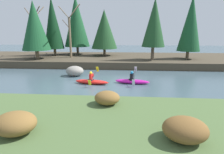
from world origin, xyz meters
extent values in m
plane|color=#425660|center=(0.00, 0.00, 0.00)|extent=(90.00, 90.00, 0.00)
cube|color=#4C6638|center=(0.00, -7.03, 0.32)|extent=(44.00, 5.10, 0.65)
cube|color=#473D2D|center=(0.00, 10.53, 0.40)|extent=(44.00, 10.43, 0.80)
cylinder|color=#7A664C|center=(-8.32, 7.62, 1.34)|extent=(0.36, 0.36, 1.08)
cone|color=#194C28|center=(-8.32, 7.62, 4.74)|extent=(3.35, 3.35, 5.71)
cylinder|color=#7A664C|center=(-7.55, 11.18, 1.28)|extent=(0.36, 0.36, 0.95)
cone|color=#0F3319|center=(-7.55, 11.18, 5.19)|extent=(2.73, 2.73, 6.86)
cylinder|color=brown|center=(-4.63, 12.63, 1.38)|extent=(0.36, 0.36, 1.16)
cone|color=#194C28|center=(-4.63, 12.63, 5.48)|extent=(3.64, 3.64, 7.02)
cylinder|color=brown|center=(-0.44, 11.40, 1.30)|extent=(0.36, 0.36, 1.00)
cone|color=#1E4723|center=(-0.44, 11.40, 4.39)|extent=(3.59, 3.59, 5.17)
cylinder|color=brown|center=(5.68, 7.69, 1.58)|extent=(0.36, 0.36, 1.55)
cone|color=#1E4723|center=(5.68, 7.69, 5.03)|extent=(2.65, 2.65, 5.35)
cylinder|color=brown|center=(10.12, 8.90, 1.29)|extent=(0.36, 0.36, 0.97)
cone|color=#194C28|center=(10.12, 8.90, 4.97)|extent=(2.68, 2.68, 6.39)
cylinder|color=brown|center=(-9.57, 9.69, 3.30)|extent=(0.28, 0.28, 4.99)
cylinder|color=brown|center=(-10.43, 10.42, 6.43)|extent=(1.84, 1.57, 1.66)
cylinder|color=brown|center=(-8.66, 8.93, 6.33)|extent=(1.93, 1.65, 1.47)
cylinder|color=brown|center=(-9.21, 10.68, 6.52)|extent=(0.85, 2.08, 1.85)
cylinder|color=brown|center=(-5.97, 13.47, 2.80)|extent=(0.28, 0.28, 3.99)
cylinder|color=brown|center=(-6.66, 14.04, 5.27)|extent=(1.49, 1.28, 1.35)
cylinder|color=brown|center=(-5.25, 12.86, 5.19)|extent=(1.57, 1.34, 1.19)
cylinder|color=brown|center=(-5.69, 14.26, 5.34)|extent=(0.70, 1.68, 1.49)
cylinder|color=#7A664C|center=(-4.57, 9.10, 3.32)|extent=(0.28, 0.28, 5.04)
cylinder|color=#7A664C|center=(-5.44, 9.82, 6.48)|extent=(1.86, 1.58, 1.68)
cylinder|color=#7A664C|center=(-3.65, 8.32, 6.38)|extent=(1.95, 1.66, 1.48)
cylinder|color=#7A664C|center=(-4.21, 10.09, 6.58)|extent=(0.85, 2.10, 1.87)
ellipsoid|color=brown|center=(-1.14, -8.27, 1.02)|extent=(1.39, 1.16, 0.75)
ellipsoid|color=brown|center=(1.63, -5.59, 0.97)|extent=(1.19, 0.99, 0.64)
ellipsoid|color=brown|center=(4.32, -8.25, 1.03)|extent=(1.39, 1.16, 0.75)
ellipsoid|color=#C61999|center=(3.04, 0.21, 0.17)|extent=(2.76, 0.95, 0.34)
cone|color=#C61999|center=(4.28, 0.04, 0.19)|extent=(0.37, 0.24, 0.20)
cylinder|color=black|center=(2.99, 0.21, 0.31)|extent=(0.54, 0.54, 0.08)
cylinder|color=black|center=(2.99, 0.21, 0.56)|extent=(0.34, 0.34, 0.42)
sphere|color=#1E89D1|center=(2.99, 0.21, 0.89)|extent=(0.26, 0.26, 0.23)
cylinder|color=black|center=(3.12, 0.44, 0.65)|extent=(0.12, 0.24, 0.35)
cylinder|color=black|center=(3.06, -0.04, 0.65)|extent=(0.12, 0.24, 0.35)
cylinder|color=black|center=(3.22, 0.18, 0.69)|extent=(0.29, 1.90, 0.65)
cube|color=white|center=(3.35, 1.13, 1.00)|extent=(0.22, 0.18, 0.41)
cube|color=white|center=(3.10, -0.76, 0.38)|extent=(0.22, 0.18, 0.41)
ellipsoid|color=red|center=(-0.15, -0.13, 0.17)|extent=(2.76, 1.01, 0.34)
cone|color=red|center=(1.08, -0.32, 0.19)|extent=(0.38, 0.25, 0.20)
cylinder|color=black|center=(-0.19, -0.12, 0.31)|extent=(0.55, 0.55, 0.08)
cylinder|color=red|center=(-0.19, -0.12, 0.56)|extent=(0.34, 0.34, 0.42)
sphere|color=yellow|center=(-0.19, -0.12, 0.89)|extent=(0.26, 0.26, 0.23)
cylinder|color=red|center=(-0.06, 0.10, 0.65)|extent=(0.12, 0.24, 0.35)
cylinder|color=red|center=(-0.13, -0.38, 0.65)|extent=(0.12, 0.24, 0.35)
cylinder|color=black|center=(0.03, -0.16, 0.69)|extent=(0.33, 1.90, 0.65)
cube|color=yellow|center=(0.18, 0.78, 1.00)|extent=(0.22, 0.19, 0.41)
cube|color=yellow|center=(-0.11, -1.10, 0.38)|extent=(0.22, 0.19, 0.41)
ellipsoid|color=gray|center=(-2.21, 2.39, 0.47)|extent=(1.66, 1.30, 0.94)
camera|label=1|loc=(2.42, -13.22, 3.92)|focal=28.00mm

